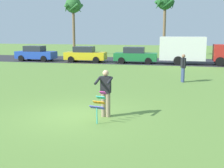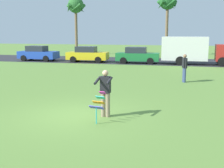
% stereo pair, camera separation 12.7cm
% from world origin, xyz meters
% --- Properties ---
extents(ground_plane, '(120.00, 120.00, 0.00)m').
position_xyz_m(ground_plane, '(0.00, 0.00, 0.00)').
color(ground_plane, olive).
extents(road_strip, '(120.00, 8.00, 0.01)m').
position_xyz_m(road_strip, '(0.00, 21.42, 0.01)').
color(road_strip, '#2D2D33').
rests_on(road_strip, ground).
extents(person_kite_flyer, '(0.56, 0.67, 1.73)m').
position_xyz_m(person_kite_flyer, '(1.07, 0.05, 0.95)').
color(person_kite_flyer, gray).
rests_on(person_kite_flyer, ground).
extents(kite_held, '(0.53, 0.68, 1.05)m').
position_xyz_m(kite_held, '(1.03, -0.69, 0.69)').
color(kite_held, '#D83399').
rests_on(kite_held, ground).
extents(parked_car_blue, '(4.24, 1.91, 1.60)m').
position_xyz_m(parked_car_blue, '(-11.50, 19.02, 0.77)').
color(parked_car_blue, '#2347B7').
rests_on(parked_car_blue, ground).
extents(parked_car_yellow, '(4.26, 1.96, 1.60)m').
position_xyz_m(parked_car_yellow, '(-5.93, 19.02, 0.77)').
color(parked_car_yellow, yellow).
rests_on(parked_car_yellow, ground).
extents(parked_car_green, '(4.26, 1.96, 1.60)m').
position_xyz_m(parked_car_green, '(-0.74, 19.02, 0.77)').
color(parked_car_green, '#1E7238').
rests_on(parked_car_green, ground).
extents(parked_truck_red_cab, '(6.72, 2.16, 2.62)m').
position_xyz_m(parked_truck_red_cab, '(4.62, 19.02, 1.41)').
color(parked_truck_red_cab, '#B2231E').
rests_on(parked_truck_red_cab, ground).
extents(palm_tree_left_near, '(2.58, 2.71, 7.64)m').
position_xyz_m(palm_tree_left_near, '(-10.58, 28.34, 6.29)').
color(palm_tree_left_near, brown).
rests_on(palm_tree_left_near, ground).
extents(palm_tree_right_near, '(2.58, 2.71, 7.91)m').
position_xyz_m(palm_tree_right_near, '(1.45, 29.05, 6.54)').
color(palm_tree_right_near, brown).
rests_on(palm_tree_right_near, ground).
extents(person_walker_near, '(0.33, 0.54, 1.73)m').
position_xyz_m(person_walker_near, '(3.84, 8.55, 0.93)').
color(person_walker_near, '#384772').
rests_on(person_walker_near, ground).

